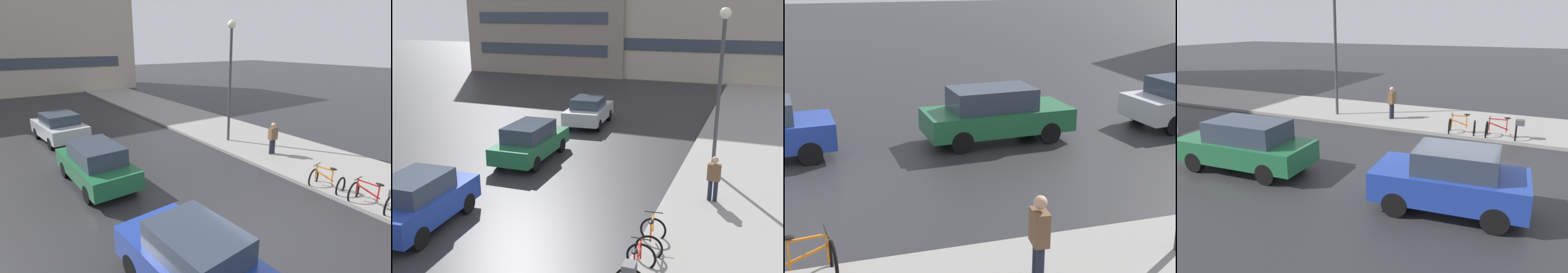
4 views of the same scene
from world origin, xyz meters
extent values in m
plane|color=#28282B|center=(0.00, 0.00, 0.00)|extent=(140.00, 140.00, 0.00)
cube|color=gray|center=(6.00, 10.00, 0.07)|extent=(4.80, 60.00, 0.14)
torus|color=black|center=(3.96, -0.32, 0.38)|extent=(0.76, 0.09, 0.76)
torus|color=black|center=(4.00, -1.43, 0.38)|extent=(0.76, 0.09, 0.76)
cube|color=red|center=(3.99, -1.07, 0.65)|extent=(0.04, 0.04, 0.55)
cube|color=red|center=(3.96, -0.40, 0.64)|extent=(0.04, 0.04, 0.53)
cube|color=red|center=(3.98, -0.74, 0.88)|extent=(0.06, 0.67, 0.04)
cube|color=red|center=(3.98, -0.76, 0.60)|extent=(0.07, 0.76, 0.27)
ellipsoid|color=black|center=(3.99, -1.07, 0.96)|extent=(0.15, 0.27, 0.07)
cylinder|color=black|center=(3.96, -0.40, 0.93)|extent=(0.50, 0.05, 0.03)
torus|color=black|center=(3.90, 1.18, 0.36)|extent=(0.73, 0.15, 0.73)
torus|color=black|center=(4.02, 0.18, 0.36)|extent=(0.73, 0.15, 0.73)
cube|color=orange|center=(3.98, 0.50, 0.64)|extent=(0.04, 0.04, 0.55)
cube|color=orange|center=(3.91, 1.10, 0.64)|extent=(0.04, 0.04, 0.55)
cube|color=orange|center=(3.94, 0.80, 0.87)|extent=(0.11, 0.60, 0.04)
cube|color=orange|center=(3.95, 0.78, 0.58)|extent=(0.12, 0.68, 0.25)
ellipsoid|color=black|center=(3.98, 0.50, 0.94)|extent=(0.17, 0.28, 0.07)
cylinder|color=black|center=(3.91, 1.10, 0.93)|extent=(0.50, 0.09, 0.03)
cube|color=navy|center=(-2.72, -0.42, 0.69)|extent=(2.06, 3.87, 0.74)
cube|color=#2D3847|center=(-2.70, -0.57, 1.35)|extent=(1.60, 2.09, 0.58)
cylinder|color=black|center=(-3.59, 0.68, 0.32)|extent=(0.27, 0.66, 0.64)
cylinder|color=black|center=(-2.02, 0.80, 0.32)|extent=(0.27, 0.66, 0.64)
cube|color=#1E6038|center=(-2.65, 6.19, 0.65)|extent=(2.02, 4.46, 0.67)
cube|color=#2D3847|center=(-2.65, 6.01, 1.31)|extent=(1.60, 2.51, 0.64)
cylinder|color=black|center=(-3.52, 7.50, 0.32)|extent=(0.25, 0.65, 0.64)
cylinder|color=black|center=(-1.92, 7.58, 0.32)|extent=(0.25, 0.65, 0.64)
cylinder|color=black|center=(-3.39, 4.79, 0.32)|extent=(0.25, 0.65, 0.64)
cylinder|color=black|center=(-1.79, 4.87, 0.32)|extent=(0.25, 0.65, 0.64)
cube|color=#B2B5BA|center=(-2.59, 12.75, 0.68)|extent=(2.37, 4.23, 0.71)
cube|color=#2D3847|center=(-2.57, 12.59, 1.31)|extent=(1.80, 2.17, 0.54)
cylinder|color=black|center=(-3.59, 13.90, 0.32)|extent=(0.29, 0.66, 0.64)
cylinder|color=black|center=(-1.86, 14.09, 0.32)|extent=(0.29, 0.66, 0.64)
cylinder|color=black|center=(-3.31, 11.41, 0.32)|extent=(0.29, 0.66, 0.64)
cylinder|color=black|center=(-1.59, 11.60, 0.32)|extent=(0.29, 0.66, 0.64)
cylinder|color=#1E2333|center=(5.05, 4.30, 0.43)|extent=(0.14, 0.14, 0.86)
cylinder|color=#1E2333|center=(5.22, 4.29, 0.43)|extent=(0.14, 0.14, 0.86)
cube|color=brown|center=(5.13, 4.30, 1.14)|extent=(0.42, 0.28, 0.56)
sphere|color=tan|center=(5.13, 4.30, 1.56)|extent=(0.22, 0.22, 0.22)
cylinder|color=#424247|center=(4.84, 7.13, 2.97)|extent=(0.14, 0.14, 5.94)
sphere|color=#F2EACC|center=(4.84, 7.13, 6.10)|extent=(0.42, 0.42, 0.42)
cube|color=#B2A893|center=(-1.74, 34.84, 9.13)|extent=(23.37, 9.09, 18.25)
cube|color=#333D4C|center=(-1.74, 30.25, 3.29)|extent=(19.16, 0.06, 1.10)
camera|label=1|loc=(-5.74, -4.86, 5.18)|focal=28.00mm
camera|label=2|loc=(6.23, -9.54, 6.15)|focal=40.00mm
camera|label=3|loc=(12.20, 1.22, 5.02)|focal=50.00mm
camera|label=4|loc=(-11.43, -2.35, 4.53)|focal=35.00mm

